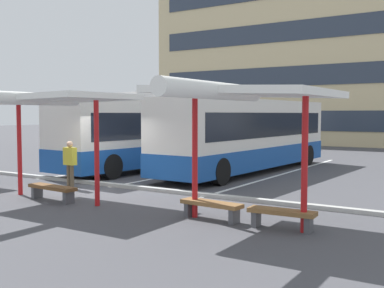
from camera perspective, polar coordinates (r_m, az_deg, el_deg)
The scene contains 14 objects.
ground_plane at distance 16.38m, azimuth -11.51°, elevation -5.44°, with size 160.00×160.00×0.00m, color #47474C.
terminal_building at distance 45.48m, azimuth 18.32°, elevation 9.56°, with size 32.78×13.07×17.48m.
coach_bus_0 at distance 22.81m, azimuth -3.41°, elevation 1.24°, with size 3.32×12.56×3.52m.
coach_bus_1 at distance 21.01m, azimuth 6.83°, elevation 1.03°, with size 3.00×11.69×3.53m.
lane_stripe_0 at distance 24.56m, azimuth -5.50°, elevation -2.35°, with size 0.16×14.00×0.01m, color white.
lane_stripe_1 at distance 22.44m, azimuth 2.16°, elevation -2.90°, with size 0.16×14.00×0.01m, color white.
lane_stripe_2 at distance 20.79m, azimuth 11.23°, elevation -3.49°, with size 0.16×14.00×0.01m, color white.
waiting_shelter_1 at distance 14.35m, azimuth -17.12°, elevation 5.04°, with size 4.33×4.99×3.18m.
bench_1 at distance 14.59m, azimuth -16.56°, elevation -5.29°, with size 1.82×0.55×0.45m.
waiting_shelter_2 at distance 10.66m, azimuth 5.94°, elevation 5.94°, with size 3.80×5.02×3.22m.
bench_2 at distance 11.51m, azimuth 2.36°, elevation -7.54°, with size 1.64×0.54×0.45m.
bench_3 at distance 10.76m, azimuth 10.81°, elevation -8.42°, with size 1.53×0.50×0.45m.
platform_kerb at distance 16.96m, azimuth -9.60°, elevation -4.90°, with size 44.00×0.24×0.12m, color #ADADA8.
waiting_passenger_1 at distance 16.81m, azimuth -14.55°, elevation -2.02°, with size 0.48×0.23×1.63m.
Camera 1 is at (11.27, -11.61, 2.57)m, focal length 44.05 mm.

